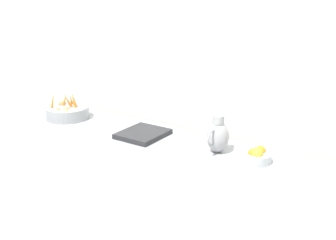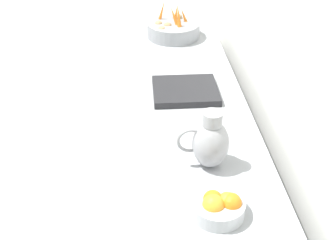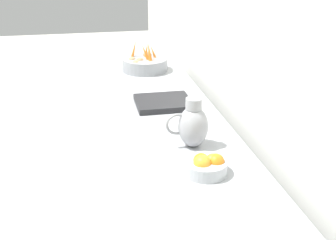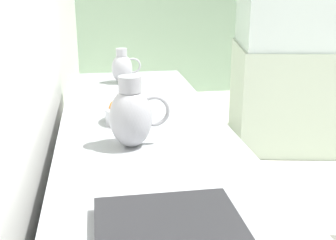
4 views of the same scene
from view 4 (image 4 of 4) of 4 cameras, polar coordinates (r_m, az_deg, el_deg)
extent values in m
cylinder|color=#ADAFB5|center=(1.82, -5.07, 0.67)|extent=(0.20, 0.20, 0.06)
sphere|color=orange|center=(1.81, -4.52, 1.44)|extent=(0.07, 0.07, 0.07)
sphere|color=orange|center=(1.82, -6.52, 1.53)|extent=(0.07, 0.07, 0.07)
sphere|color=orange|center=(1.82, -6.12, 1.44)|extent=(0.07, 0.07, 0.07)
sphere|color=orange|center=(1.83, -4.51, 1.69)|extent=(0.08, 0.08, 0.08)
ellipsoid|color=#939399|center=(1.54, -4.85, 0.30)|extent=(0.15, 0.15, 0.21)
cylinder|color=#939399|center=(1.51, -4.97, 4.67)|extent=(0.08, 0.08, 0.06)
torus|color=#939399|center=(1.54, -1.82, 1.16)|extent=(0.11, 0.01, 0.11)
ellipsoid|color=#A3A3A8|center=(2.51, -5.98, 6.65)|extent=(0.12, 0.12, 0.16)
cylinder|color=#A3A3A8|center=(2.50, -6.05, 8.75)|extent=(0.06, 0.06, 0.04)
torus|color=#A3A3A8|center=(2.51, -4.54, 7.05)|extent=(0.09, 0.01, 0.09)
cube|color=#232326|center=(1.04, 0.20, -14.05)|extent=(0.34, 0.30, 0.04)
cube|color=#B7C6AD|center=(4.21, 16.70, 3.20)|extent=(1.33, 1.18, 0.89)
camera|label=1|loc=(3.64, 36.28, 22.67)|focal=45.08mm
camera|label=2|loc=(2.89, -1.93, 28.91)|focal=45.38mm
camera|label=3|loc=(3.42, 1.13, 24.45)|focal=45.92mm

